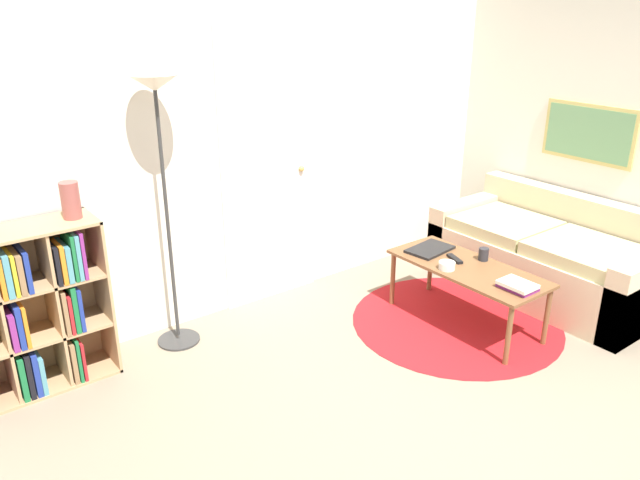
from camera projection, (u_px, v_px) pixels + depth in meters
name	position (u px, v px, depth m)	size (l,w,h in m)	color
ground_plane	(482.00, 456.00, 3.24)	(14.00, 14.00, 0.00)	gray
wall_back	(246.00, 137.00, 4.45)	(7.75, 0.11, 2.60)	silver
wall_right	(580.00, 121.00, 4.95)	(0.08, 5.24, 2.60)	silver
rug	(456.00, 321.00, 4.57)	(1.51, 1.51, 0.01)	#B2191E
bookshelf	(21.00, 316.00, 3.63)	(0.91, 0.34, 1.02)	tan
floor_lamp	(158.00, 126.00, 3.77)	(0.31, 0.31, 1.80)	#333333
couch	(550.00, 258.00, 4.97)	(0.86, 1.74, 0.75)	#CCB793
coffee_table	(467.00, 272.00, 4.41)	(0.49, 1.14, 0.45)	brown
laptop	(430.00, 249.00, 4.66)	(0.37, 0.27, 0.02)	black
bowl	(447.00, 266.00, 4.34)	(0.11, 0.11, 0.05)	silver
book_stack_on_table	(518.00, 286.00, 4.04)	(0.18, 0.23, 0.05)	#7F287A
cup	(483.00, 254.00, 4.48)	(0.07, 0.07, 0.09)	#28282D
remote	(455.00, 259.00, 4.49)	(0.10, 0.17, 0.02)	black
vase_on_shelf	(71.00, 200.00, 3.61)	(0.11, 0.11, 0.22)	#934C47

